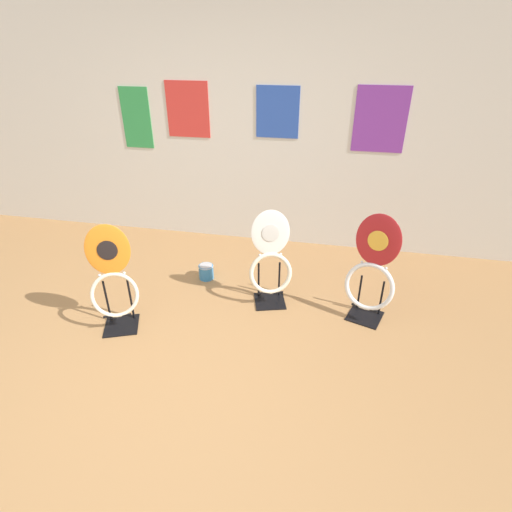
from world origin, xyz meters
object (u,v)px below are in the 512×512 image
Objects in this scene: toilet_seat_display_white_plain at (270,265)px; paint_can at (206,271)px; toilet_seat_display_orange_sun at (113,281)px; toilet_seat_display_crimson_swirl at (372,272)px.

toilet_seat_display_white_plain reaches higher than paint_can.
toilet_seat_display_white_plain is at bearing 26.84° from toilet_seat_display_orange_sun.
paint_can is (-0.71, 0.28, -0.32)m from toilet_seat_display_white_plain.
paint_can is at bearing 168.37° from toilet_seat_display_crimson_swirl.
toilet_seat_display_white_plain is 0.97× the size of toilet_seat_display_orange_sun.
toilet_seat_display_white_plain is at bearing 176.74° from toilet_seat_display_crimson_swirl.
toilet_seat_display_orange_sun is 6.07× the size of paint_can.
toilet_seat_display_crimson_swirl is 6.31× the size of paint_can.
toilet_seat_display_white_plain is at bearing -21.25° from paint_can.
toilet_seat_display_crimson_swirl is at bearing 15.02° from toilet_seat_display_orange_sun.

